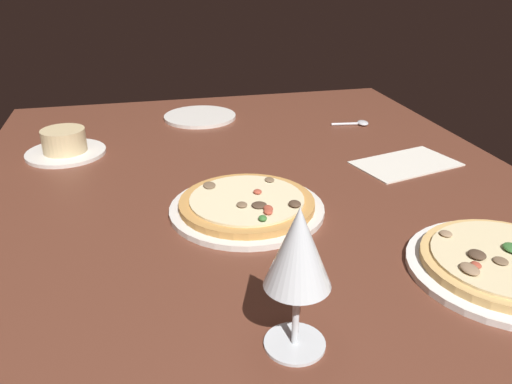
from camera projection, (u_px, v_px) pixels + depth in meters
dining_table at (265, 213)px, 93.22cm from camera, size 150.00×110.00×4.00cm
pizza_main at (247, 205)px, 88.94cm from camera, size 26.79×26.79×3.40cm
pizza_side at (505, 264)px, 72.23cm from camera, size 26.92×26.92×3.40cm
ramekin_on_saucer at (65, 145)px, 113.61cm from camera, size 17.27×17.27×5.78cm
wine_glass_far at (298, 253)px, 53.97cm from camera, size 7.42×7.42×17.77cm
side_plate at (200, 117)px, 138.99cm from camera, size 19.27×19.27×0.90cm
paper_menu at (406, 164)px, 109.16cm from camera, size 17.48×23.65×0.30cm
spoon at (359, 123)px, 133.79cm from camera, size 4.32×9.92×1.00cm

